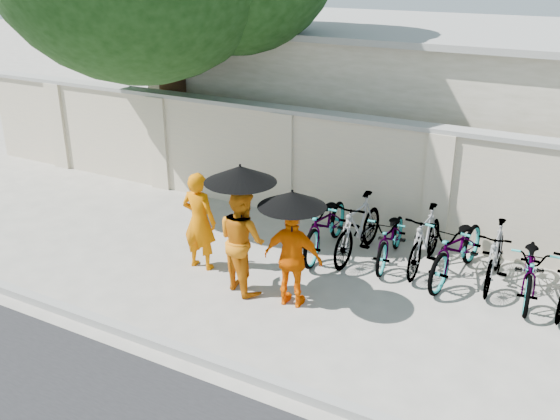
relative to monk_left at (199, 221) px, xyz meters
The scene contains 16 objects.
ground 1.40m from the monk_left, 21.33° to the right, with size 80.00×80.00×0.00m, color #ABA498.
kerb 2.48m from the monk_left, 63.36° to the right, with size 40.00×0.16×0.12m, color gray.
compound_wall 3.47m from the monk_left, 53.51° to the left, with size 20.00×0.30×2.00m, color beige.
building_behind 7.31m from the monk_left, 65.08° to the left, with size 14.00×6.00×3.20m, color beige.
monk_left is the anchor object (origin of this frame).
monk_center 1.01m from the monk_left, 15.76° to the right, with size 0.79×0.61×1.62m, color #D16D0B.
parasol_center 1.52m from the monk_left, 19.12° to the right, with size 1.04×1.04×1.07m.
monk_right 1.88m from the monk_left, ahead, with size 0.87×0.36×1.48m, color #E55C00.
parasol_right 2.10m from the monk_left, 12.21° to the right, with size 0.95×0.95×0.94m.
bike_0 2.16m from the monk_left, 44.12° to the left, with size 0.69×1.96×1.03m, color gray.
bike_1 2.62m from the monk_left, 37.06° to the left, with size 0.50×1.78×1.07m, color gray.
bike_2 3.13m from the monk_left, 32.39° to the left, with size 0.59×1.69×0.89m, color gray.
bike_3 3.61m from the monk_left, 28.26° to the left, with size 0.48×1.69×1.02m, color gray.
bike_4 4.06m from the monk_left, 23.48° to the left, with size 0.69×1.97×1.04m, color gray.
bike_5 4.60m from the monk_left, 21.80° to the left, with size 0.46×1.62×0.97m, color gray.
bike_6 5.06m from the monk_left, 18.04° to the left, with size 0.63×1.80×0.94m, color gray.
Camera 1 is at (4.45, -6.90, 4.71)m, focal length 40.00 mm.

